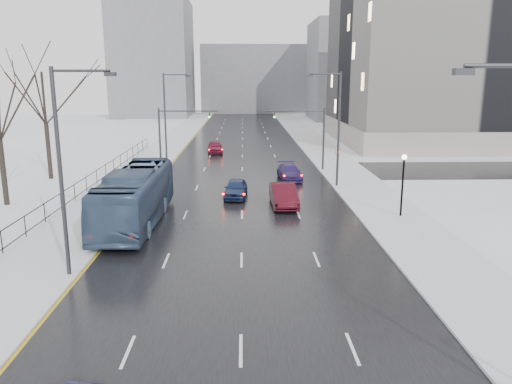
{
  "coord_description": "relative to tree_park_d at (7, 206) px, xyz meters",
  "views": [
    {
      "loc": [
        0.13,
        -3.03,
        9.51
      ],
      "look_at": [
        0.91,
        27.41,
        2.5
      ],
      "focal_mm": 35.0,
      "sensor_mm": 36.0,
      "label": 1
    }
  ],
  "objects": [
    {
      "name": "mast_signal_right",
      "position": [
        25.13,
        14.0,
        4.11
      ],
      "size": [
        6.1,
        0.33,
        6.5
      ],
      "color": "#2D2D33",
      "rests_on": "ground"
    },
    {
      "name": "tree_park_d",
      "position": [
        0.0,
        0.0,
        0.0
      ],
      "size": [
        8.75,
        8.75,
        12.5
      ],
      "primitive_type": null,
      "color": "black",
      "rests_on": "ground"
    },
    {
      "name": "sidewalk_right",
      "position": [
        28.3,
        26.0,
        0.08
      ],
      "size": [
        5.0,
        150.0,
        0.16
      ],
      "primitive_type": "cube",
      "color": "silver",
      "rests_on": "ground"
    },
    {
      "name": "park_strip",
      "position": [
        -2.2,
        26.0,
        0.06
      ],
      "size": [
        14.0,
        150.0,
        0.12
      ],
      "primitive_type": "cube",
      "color": "white",
      "rests_on": "ground"
    },
    {
      "name": "bldg_far_right",
      "position": [
        45.8,
        81.0,
        11.0
      ],
      "size": [
        24.0,
        20.0,
        22.0
      ],
      "primitive_type": "cube",
      "color": "slate",
      "rests_on": "ground"
    },
    {
      "name": "cross_road",
      "position": [
        17.8,
        14.0,
        0.02
      ],
      "size": [
        130.0,
        10.0,
        0.04
      ],
      "primitive_type": "cube",
      "color": "black",
      "rests_on": "ground"
    },
    {
      "name": "sedan_right_near",
      "position": [
        20.92,
        -0.71,
        0.89
      ],
      "size": [
        2.0,
        5.21,
        1.69
      ],
      "primitive_type": "imported",
      "rotation": [
        0.0,
        0.0,
        0.04
      ],
      "color": "#410B16",
      "rests_on": "road"
    },
    {
      "name": "iron_fence",
      "position": [
        4.8,
        -4.0,
        0.91
      ],
      "size": [
        0.06,
        70.0,
        1.3
      ],
      "color": "black",
      "rests_on": "sidewalk_left"
    },
    {
      "name": "sidewalk_left",
      "position": [
        7.3,
        26.0,
        0.08
      ],
      "size": [
        5.0,
        150.0,
        0.16
      ],
      "primitive_type": "cube",
      "color": "silver",
      "rests_on": "ground"
    },
    {
      "name": "sedan_center_near",
      "position": [
        17.3,
        2.21,
        0.78
      ],
      "size": [
        2.05,
        4.45,
        1.48
      ],
      "primitive_type": "imported",
      "rotation": [
        0.0,
        0.0,
        -0.07
      ],
      "color": "navy",
      "rests_on": "road"
    },
    {
      "name": "lamppost_r_mid",
      "position": [
        28.8,
        -4.0,
        2.94
      ],
      "size": [
        0.36,
        0.36,
        4.28
      ],
      "color": "black",
      "rests_on": "sidewalk_right"
    },
    {
      "name": "bldg_far_left",
      "position": [
        -4.2,
        91.0,
        14.0
      ],
      "size": [
        18.0,
        22.0,
        28.0
      ],
      "primitive_type": "cube",
      "color": "slate",
      "rests_on": "ground"
    },
    {
      "name": "tree_park_e",
      "position": [
        -0.4,
        10.0,
        0.0
      ],
      "size": [
        9.45,
        9.45,
        13.5
      ],
      "primitive_type": null,
      "color": "black",
      "rests_on": "ground"
    },
    {
      "name": "no_uturn_sign",
      "position": [
        27.0,
        10.0,
        2.3
      ],
      "size": [
        0.6,
        0.06,
        2.7
      ],
      "color": "#2D2D33",
      "rests_on": "sidewalk_right"
    },
    {
      "name": "streetlight_r_mid",
      "position": [
        25.97,
        6.0,
        5.62
      ],
      "size": [
        2.95,
        0.25,
        10.0
      ],
      "color": "#2D2D33",
      "rests_on": "ground"
    },
    {
      "name": "bus",
      "position": [
        10.8,
        -4.85,
        1.86
      ],
      "size": [
        3.15,
        13.06,
        3.63
      ],
      "primitive_type": "imported",
      "rotation": [
        0.0,
        0.0,
        -0.01
      ],
      "color": "#384F6E",
      "rests_on": "road"
    },
    {
      "name": "bldg_far_center",
      "position": [
        21.8,
        106.0,
        9.0
      ],
      "size": [
        30.0,
        18.0,
        18.0
      ],
      "primitive_type": "cube",
      "color": "slate",
      "rests_on": "ground"
    },
    {
      "name": "sedan_right_far",
      "position": [
        22.3,
        9.38,
        0.75
      ],
      "size": [
        2.32,
        5.02,
        1.42
      ],
      "primitive_type": "imported",
      "rotation": [
        0.0,
        0.0,
        0.07
      ],
      "color": "navy",
      "rests_on": "road"
    },
    {
      "name": "civic_building",
      "position": [
        52.8,
        38.0,
        11.21
      ],
      "size": [
        41.0,
        31.0,
        24.8
      ],
      "color": "gray",
      "rests_on": "ground"
    },
    {
      "name": "mast_signal_left",
      "position": [
        10.47,
        14.0,
        4.11
      ],
      "size": [
        6.1,
        0.33,
        6.5
      ],
      "color": "#2D2D33",
      "rests_on": "ground"
    },
    {
      "name": "streetlight_l_far",
      "position": [
        9.63,
        18.0,
        5.62
      ],
      "size": [
        2.95,
        0.25,
        10.0
      ],
      "color": "#2D2D33",
      "rests_on": "ground"
    },
    {
      "name": "streetlight_l_near",
      "position": [
        9.63,
        -14.0,
        5.62
      ],
      "size": [
        2.95,
        0.25,
        10.0
      ],
      "color": "#2D2D33",
      "rests_on": "ground"
    },
    {
      "name": "sedan_center_far",
      "position": [
        14.3,
        26.48,
        0.82
      ],
      "size": [
        2.22,
        4.72,
        1.56
      ],
      "primitive_type": "imported",
      "rotation": [
        0.0,
        0.0,
        0.09
      ],
      "color": "maroon",
      "rests_on": "road"
    },
    {
      "name": "road",
      "position": [
        17.8,
        26.0,
        0.02
      ],
      "size": [
        16.0,
        150.0,
        0.04
      ],
      "primitive_type": "cube",
      "color": "black",
      "rests_on": "ground"
    }
  ]
}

